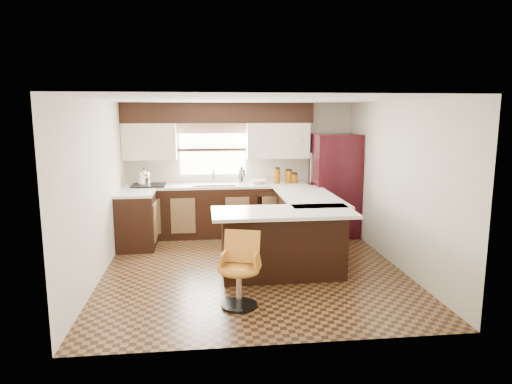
{
  "coord_description": "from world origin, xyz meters",
  "views": [
    {
      "loc": [
        -0.69,
        -6.26,
        2.23
      ],
      "look_at": [
        0.1,
        0.45,
        1.05
      ],
      "focal_mm": 32.0,
      "sensor_mm": 36.0,
      "label": 1
    }
  ],
  "objects": [
    {
      "name": "counter_pen_long",
      "position": [
        0.95,
        0.62,
        0.92
      ],
      "size": [
        0.84,
        1.95,
        0.04
      ],
      "primitive_type": "cube",
      "color": "silver",
      "rests_on": "peninsula_long"
    },
    {
      "name": "sink",
      "position": [
        -0.5,
        1.88,
        0.96
      ],
      "size": [
        0.75,
        0.45,
        0.03
      ],
      "primitive_type": "cube",
      "color": "#B2B2B7",
      "rests_on": "counter_back"
    },
    {
      "name": "ceiling",
      "position": [
        0.0,
        0.0,
        2.4
      ],
      "size": [
        4.4,
        4.4,
        0.0
      ],
      "primitive_type": "plane",
      "rotation": [
        3.14,
        0.0,
        0.0
      ],
      "color": "silver",
      "rests_on": "wall_back"
    },
    {
      "name": "wall_back",
      "position": [
        0.0,
        2.2,
        1.2
      ],
      "size": [
        4.4,
        0.0,
        4.4
      ],
      "primitive_type": "plane",
      "rotation": [
        1.57,
        0.0,
        0.0
      ],
      "color": "beige",
      "rests_on": "floor"
    },
    {
      "name": "wall_front",
      "position": [
        0.0,
        -2.2,
        1.2
      ],
      "size": [
        4.4,
        0.0,
        4.4
      ],
      "primitive_type": "plane",
      "rotation": [
        -1.57,
        0.0,
        0.0
      ],
      "color": "beige",
      "rests_on": "floor"
    },
    {
      "name": "dishwasher",
      "position": [
        0.55,
        1.61,
        0.43
      ],
      "size": [
        0.58,
        0.03,
        0.78
      ],
      "primitive_type": "cube",
      "color": "black",
      "rests_on": "floor"
    },
    {
      "name": "peninsula_long",
      "position": [
        0.9,
        0.62,
        0.45
      ],
      "size": [
        0.6,
        1.95,
        0.9
      ],
      "primitive_type": "cube",
      "color": "black",
      "rests_on": "floor"
    },
    {
      "name": "base_cab_left",
      "position": [
        -1.8,
        1.25,
        0.45
      ],
      "size": [
        0.6,
        0.7,
        0.9
      ],
      "primitive_type": "cube",
      "color": "black",
      "rests_on": "floor"
    },
    {
      "name": "peninsula_return",
      "position": [
        0.38,
        -0.35,
        0.45
      ],
      "size": [
        1.65,
        0.6,
        0.9
      ],
      "primitive_type": "cube",
      "color": "black",
      "rests_on": "floor"
    },
    {
      "name": "upper_cab_right",
      "position": [
        0.68,
        2.03,
        1.72
      ],
      "size": [
        1.14,
        0.35,
        0.64
      ],
      "primitive_type": "cube",
      "color": "beige",
      "rests_on": "wall_back"
    },
    {
      "name": "canister_med",
      "position": [
        0.88,
        1.92,
        1.06
      ],
      "size": [
        0.14,
        0.14,
        0.23
      ],
      "primitive_type": "cylinder",
      "color": "#7D4A0A",
      "rests_on": "counter_back"
    },
    {
      "name": "upper_cab_left",
      "position": [
        -1.62,
        2.03,
        1.72
      ],
      "size": [
        0.94,
        0.35,
        0.64
      ],
      "primitive_type": "cube",
      "color": "beige",
      "rests_on": "wall_back"
    },
    {
      "name": "wall_left",
      "position": [
        -2.1,
        0.0,
        1.2
      ],
      "size": [
        0.0,
        4.4,
        4.4
      ],
      "primitive_type": "plane",
      "rotation": [
        1.57,
        0.0,
        1.57
      ],
      "color": "beige",
      "rests_on": "floor"
    },
    {
      "name": "wall_right",
      "position": [
        2.1,
        0.0,
        1.2
      ],
      "size": [
        0.0,
        4.4,
        4.4
      ],
      "primitive_type": "plane",
      "rotation": [
        1.57,
        0.0,
        -1.57
      ],
      "color": "beige",
      "rests_on": "floor"
    },
    {
      "name": "base_cab_back",
      "position": [
        -0.45,
        1.9,
        0.45
      ],
      "size": [
        3.3,
        0.6,
        0.9
      ],
      "primitive_type": "cube",
      "color": "black",
      "rests_on": "floor"
    },
    {
      "name": "counter_pen_return",
      "position": [
        0.35,
        -0.44,
        0.92
      ],
      "size": [
        1.89,
        0.84,
        0.04
      ],
      "primitive_type": "cube",
      "color": "silver",
      "rests_on": "peninsula_return"
    },
    {
      "name": "cooktop",
      "position": [
        -1.65,
        1.88,
        0.96
      ],
      "size": [
        0.58,
        0.5,
        0.02
      ],
      "primitive_type": "cube",
      "color": "black",
      "rests_on": "counter_back"
    },
    {
      "name": "window_pane",
      "position": [
        -0.5,
        2.18,
        1.55
      ],
      "size": [
        1.2,
        0.02,
        0.9
      ],
      "primitive_type": "cube",
      "color": "white",
      "rests_on": "wall_back"
    },
    {
      "name": "valance",
      "position": [
        -0.5,
        2.14,
        1.94
      ],
      "size": [
        1.3,
        0.06,
        0.18
      ],
      "primitive_type": "cube",
      "color": "#D19B93",
      "rests_on": "wall_back"
    },
    {
      "name": "mixing_bowl",
      "position": [
        0.3,
        1.9,
        0.98
      ],
      "size": [
        0.37,
        0.37,
        0.07
      ],
      "primitive_type": "imported",
      "rotation": [
        0.0,
        0.0,
        0.36
      ],
      "color": "white",
      "rests_on": "counter_back"
    },
    {
      "name": "floor",
      "position": [
        0.0,
        0.0,
        0.0
      ],
      "size": [
        4.4,
        4.4,
        0.0
      ],
      "primitive_type": "plane",
      "color": "#49301A",
      "rests_on": "ground"
    },
    {
      "name": "canister_small",
      "position": [
        0.98,
        1.92,
        1.03
      ],
      "size": [
        0.14,
        0.14,
        0.16
      ],
      "primitive_type": "cylinder",
      "color": "#7D4A0A",
      "rests_on": "counter_back"
    },
    {
      "name": "kettle",
      "position": [
        -1.72,
        1.88,
        1.12
      ],
      "size": [
        0.22,
        0.22,
        0.3
      ],
      "primitive_type": null,
      "color": "silver",
      "rests_on": "cooktop"
    },
    {
      "name": "counter_left",
      "position": [
        -1.8,
        1.25,
        0.92
      ],
      "size": [
        0.6,
        0.7,
        0.04
      ],
      "primitive_type": "cube",
      "color": "silver",
      "rests_on": "base_cab_left"
    },
    {
      "name": "counter_back",
      "position": [
        -0.45,
        1.9,
        0.92
      ],
      "size": [
        3.3,
        0.6,
        0.04
      ],
      "primitive_type": "cube",
      "color": "silver",
      "rests_on": "base_cab_back"
    },
    {
      "name": "bar_chair",
      "position": [
        -0.3,
        -1.27,
        0.43
      ],
      "size": [
        0.58,
        0.58,
        0.87
      ],
      "primitive_type": null,
      "rotation": [
        0.0,
        0.0,
        -0.29
      ],
      "color": "orange",
      "rests_on": "floor"
    },
    {
      "name": "refrigerator",
      "position": [
        1.68,
        1.7,
        0.93
      ],
      "size": [
        0.79,
        0.76,
        1.85
      ],
      "primitive_type": "cube",
      "color": "black",
      "rests_on": "floor"
    },
    {
      "name": "canister_large",
      "position": [
        0.65,
        1.92,
        1.08
      ],
      "size": [
        0.12,
        0.12,
        0.26
      ],
      "primitive_type": "cylinder",
      "color": "#7D4A0A",
      "rests_on": "counter_back"
    },
    {
      "name": "soffit",
      "position": [
        -0.4,
        2.03,
        2.22
      ],
      "size": [
        3.4,
        0.35,
        0.36
      ],
      "primitive_type": "cube",
      "color": "black",
      "rests_on": "wall_back"
    },
    {
      "name": "percolator",
      "position": [
        0.0,
        1.9,
        1.08
      ],
      "size": [
        0.13,
        0.13,
        0.28
      ],
      "primitive_type": "cylinder",
      "color": "silver",
      "rests_on": "counter_back"
    }
  ]
}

